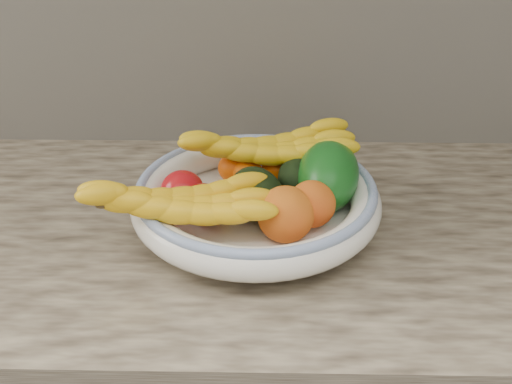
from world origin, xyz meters
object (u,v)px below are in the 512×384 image
object	(u,v)px
green_mango	(328,176)
banana_bunch_back	(267,153)
fruit_bowl	(256,198)
banana_bunch_front	(178,208)

from	to	relation	value
green_mango	banana_bunch_back	size ratio (longest dim) A/B	0.49
fruit_bowl	banana_bunch_back	world-z (taller)	banana_bunch_back
fruit_bowl	green_mango	xyz separation A→B (m)	(0.11, 0.03, 0.03)
fruit_bowl	banana_bunch_back	xyz separation A→B (m)	(0.02, 0.08, 0.04)
banana_bunch_back	banana_bunch_front	bearing A→B (deg)	-132.07
fruit_bowl	banana_bunch_front	world-z (taller)	banana_bunch_front
fruit_bowl	green_mango	distance (m)	0.12
fruit_bowl	green_mango	world-z (taller)	green_mango
banana_bunch_back	fruit_bowl	bearing A→B (deg)	-106.93
green_mango	banana_bunch_back	world-z (taller)	green_mango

